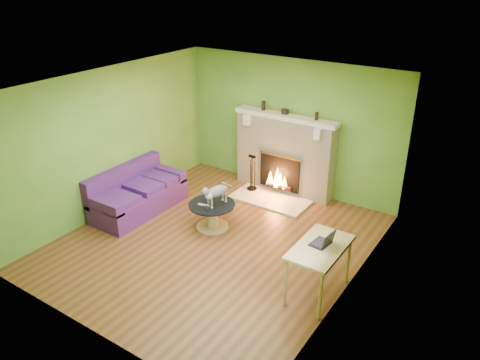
% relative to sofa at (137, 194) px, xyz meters
% --- Properties ---
extents(floor, '(5.00, 5.00, 0.00)m').
position_rel_sofa_xyz_m(floor, '(1.86, -0.10, -0.31)').
color(floor, '#563418').
rests_on(floor, ground).
extents(ceiling, '(5.00, 5.00, 0.00)m').
position_rel_sofa_xyz_m(ceiling, '(1.86, -0.10, 2.29)').
color(ceiling, white).
rests_on(ceiling, wall_back).
extents(wall_back, '(5.00, 0.00, 5.00)m').
position_rel_sofa_xyz_m(wall_back, '(1.86, 2.40, 0.99)').
color(wall_back, '#457F29').
rests_on(wall_back, floor).
extents(wall_front, '(5.00, 0.00, 5.00)m').
position_rel_sofa_xyz_m(wall_front, '(1.86, -2.60, 0.99)').
color(wall_front, '#457F29').
rests_on(wall_front, floor).
extents(wall_left, '(0.00, 5.00, 5.00)m').
position_rel_sofa_xyz_m(wall_left, '(-0.39, -0.10, 0.99)').
color(wall_left, '#457F29').
rests_on(wall_left, floor).
extents(wall_right, '(0.00, 5.00, 5.00)m').
position_rel_sofa_xyz_m(wall_right, '(4.11, -0.10, 0.99)').
color(wall_right, '#457F29').
rests_on(wall_right, floor).
extents(window_frame, '(0.00, 1.20, 1.20)m').
position_rel_sofa_xyz_m(window_frame, '(4.10, -1.00, 1.24)').
color(window_frame, silver).
rests_on(window_frame, wall_right).
extents(window_pane, '(0.00, 1.06, 1.06)m').
position_rel_sofa_xyz_m(window_pane, '(4.09, -1.00, 1.24)').
color(window_pane, white).
rests_on(window_pane, wall_right).
extents(fireplace, '(2.10, 0.46, 1.58)m').
position_rel_sofa_xyz_m(fireplace, '(1.86, 2.21, 0.46)').
color(fireplace, beige).
rests_on(fireplace, floor).
extents(hearth, '(1.50, 0.75, 0.03)m').
position_rel_sofa_xyz_m(hearth, '(1.86, 1.70, -0.30)').
color(hearth, beige).
rests_on(hearth, floor).
extents(mantel, '(2.10, 0.28, 0.08)m').
position_rel_sofa_xyz_m(mantel, '(1.86, 2.19, 1.23)').
color(mantel, beige).
rests_on(mantel, fireplace).
extents(sofa, '(0.86, 1.80, 0.81)m').
position_rel_sofa_xyz_m(sofa, '(0.00, 0.00, 0.00)').
color(sofa, '#3A1757').
rests_on(sofa, floor).
extents(coffee_table, '(0.80, 0.80, 0.45)m').
position_rel_sofa_xyz_m(coffee_table, '(1.54, 0.25, -0.05)').
color(coffee_table, tan).
rests_on(coffee_table, floor).
extents(desk, '(0.60, 1.03, 0.76)m').
position_rel_sofa_xyz_m(desk, '(3.81, -0.39, 0.36)').
color(desk, tan).
rests_on(desk, floor).
extents(cat, '(0.36, 0.68, 0.40)m').
position_rel_sofa_xyz_m(cat, '(1.62, 0.30, 0.34)').
color(cat, slate).
rests_on(cat, coffee_table).
extents(remote_silver, '(0.18, 0.08, 0.02)m').
position_rel_sofa_xyz_m(remote_silver, '(1.44, 0.13, 0.15)').
color(remote_silver, '#98989B').
rests_on(remote_silver, coffee_table).
extents(remote_black, '(0.16, 0.12, 0.02)m').
position_rel_sofa_xyz_m(remote_black, '(1.56, 0.07, 0.15)').
color(remote_black, black).
rests_on(remote_black, coffee_table).
extents(laptop, '(0.28, 0.32, 0.22)m').
position_rel_sofa_xyz_m(laptop, '(3.79, -0.34, 0.56)').
color(laptop, black).
rests_on(laptop, desk).
extents(fire_tools, '(0.20, 0.20, 0.74)m').
position_rel_sofa_xyz_m(fire_tools, '(1.34, 1.85, 0.09)').
color(fire_tools, black).
rests_on(fire_tools, hearth).
extents(mantel_vase_left, '(0.08, 0.08, 0.18)m').
position_rel_sofa_xyz_m(mantel_vase_left, '(1.35, 2.22, 1.36)').
color(mantel_vase_left, black).
rests_on(mantel_vase_left, mantel).
extents(mantel_vase_right, '(0.07, 0.07, 0.14)m').
position_rel_sofa_xyz_m(mantel_vase_right, '(2.47, 2.22, 1.34)').
color(mantel_vase_right, black).
rests_on(mantel_vase_right, mantel).
extents(mantel_box, '(0.12, 0.08, 0.10)m').
position_rel_sofa_xyz_m(mantel_box, '(1.82, 2.22, 1.32)').
color(mantel_box, black).
rests_on(mantel_box, mantel).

